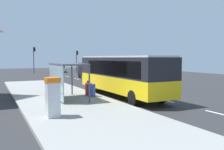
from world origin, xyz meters
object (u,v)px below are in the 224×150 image
object	(u,v)px
sedan_near	(60,69)
bus_shelter	(64,72)
recycling_bin_blue	(92,90)
traffic_light_far_side	(34,56)
bus	(121,73)
white_van	(89,69)
recycling_bin_red	(89,89)
ticket_machine	(53,97)
traffic_light_near_side	(77,58)

from	to	relation	value
sedan_near	bus_shelter	world-z (taller)	bus_shelter
recycling_bin_blue	traffic_light_far_side	xyz separation A→B (m)	(1.10, 33.74, 2.82)
bus	white_van	size ratio (longest dim) A/B	2.11
recycling_bin_red	traffic_light_far_side	size ratio (longest dim) A/B	0.18
bus	bus_shelter	xyz separation A→B (m)	(-4.70, -0.42, 0.25)
ticket_machine	recycling_bin_blue	distance (m)	6.53
bus_shelter	traffic_light_far_side	bearing A→B (deg)	84.45
white_van	ticket_machine	size ratio (longest dim) A/B	2.70
recycling_bin_red	white_van	bearing A→B (deg)	68.69
recycling_bin_red	ticket_machine	bearing A→B (deg)	-125.13
recycling_bin_red	bus_shelter	bearing A→B (deg)	-155.25
sedan_near	traffic_light_far_side	world-z (taller)	traffic_light_far_side
bus	traffic_light_far_side	world-z (taller)	traffic_light_far_side
bus_shelter	recycling_bin_red	bearing A→B (deg)	24.75
white_van	bus_shelter	bearing A→B (deg)	-116.29
bus	white_van	distance (m)	17.46
ticket_machine	traffic_light_far_side	distance (m)	39.23
recycling_bin_blue	traffic_light_far_side	world-z (taller)	traffic_light_far_side
sedan_near	traffic_light_near_side	size ratio (longest dim) A/B	0.97
sedan_near	ticket_machine	xyz separation A→B (m)	(-10.57, -39.83, 0.38)
white_van	sedan_near	xyz separation A→B (m)	(0.10, 17.64, -0.55)
sedan_near	recycling_bin_blue	distance (m)	35.35
recycling_bin_red	traffic_light_near_side	bearing A→B (deg)	73.25
recycling_bin_blue	traffic_light_near_side	xyz separation A→B (m)	(9.70, 32.94, 2.42)
recycling_bin_blue	bus	bearing A→B (deg)	2.33
sedan_near	white_van	bearing A→B (deg)	-90.33
sedan_near	recycling_bin_red	xyz separation A→B (m)	(-6.50, -34.05, -0.14)
bus	bus_shelter	world-z (taller)	bus
bus_shelter	sedan_near	bearing A→B (deg)	76.04
bus	recycling_bin_red	size ratio (longest dim) A/B	11.61
white_van	bus_shelter	world-z (taller)	bus_shelter
white_van	recycling_bin_blue	size ratio (longest dim) A/B	5.51
bus	ticket_machine	world-z (taller)	bus
traffic_light_near_side	traffic_light_far_side	xyz separation A→B (m)	(-8.61, 0.80, 0.40)
bus_shelter	recycling_bin_blue	bearing A→B (deg)	8.23
sedan_near	recycling_bin_red	distance (m)	34.66
ticket_machine	white_van	bearing A→B (deg)	64.75
recycling_bin_blue	traffic_light_near_side	size ratio (longest dim) A/B	0.21
bus	traffic_light_far_side	size ratio (longest dim) A/B	2.10
ticket_machine	bus_shelter	distance (m)	5.20
white_van	traffic_light_far_side	bearing A→B (deg)	107.69
bus	recycling_bin_red	bearing A→B (deg)	166.47
recycling_bin_blue	bus_shelter	distance (m)	2.66
bus	recycling_bin_red	world-z (taller)	bus
white_van	bus_shelter	xyz separation A→B (m)	(-8.61, -17.43, 0.75)
bus	sedan_near	distance (m)	34.89
white_van	ticket_machine	xyz separation A→B (m)	(-10.47, -22.19, -0.17)
recycling_bin_red	traffic_light_near_side	distance (m)	33.75
traffic_light_near_side	bus	bearing A→B (deg)	-102.39
recycling_bin_red	traffic_light_far_side	distance (m)	33.18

